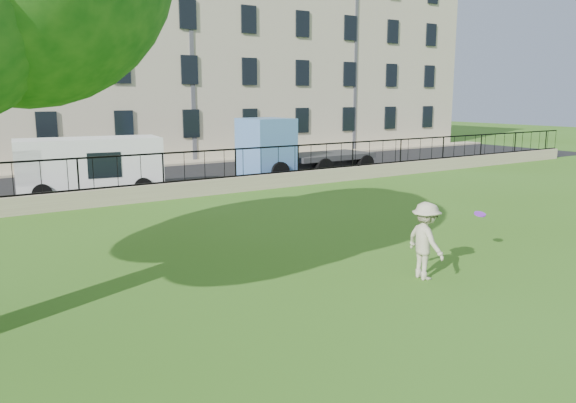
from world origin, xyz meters
TOP-DOWN VIEW (x-y plane):
  - ground at (0.00, 0.00)m, footprint 120.00×120.00m
  - retaining_wall at (0.00, 12.00)m, footprint 50.00×0.40m
  - iron_railing at (0.00, 12.00)m, footprint 50.00×0.05m
  - street at (0.00, 16.70)m, footprint 60.00×9.00m
  - sidewalk at (0.00, 21.90)m, footprint 60.00×1.40m
  - building_row at (0.00, 27.57)m, footprint 56.40×10.40m
  - man at (1.15, 0.30)m, footprint 0.77×1.13m
  - frisbee at (3.43, 0.74)m, footprint 0.34×0.33m
  - white_van at (-2.00, 14.40)m, footprint 5.44×2.70m
  - blue_truck at (8.14, 14.40)m, footprint 6.64×2.46m

SIDE VIEW (x-z plane):
  - ground at x=0.00m, z-range 0.00..0.00m
  - street at x=0.00m, z-range 0.00..0.01m
  - sidewalk at x=0.00m, z-range 0.00..0.12m
  - retaining_wall at x=0.00m, z-range 0.00..0.60m
  - man at x=1.15m, z-range 0.00..1.62m
  - frisbee at x=3.43m, z-range 0.97..1.09m
  - white_van at x=-2.00m, z-range 0.00..2.19m
  - iron_railing at x=0.00m, z-range 0.59..1.72m
  - blue_truck at x=8.14m, z-range 0.00..2.77m
  - building_row at x=0.00m, z-range 0.02..13.82m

